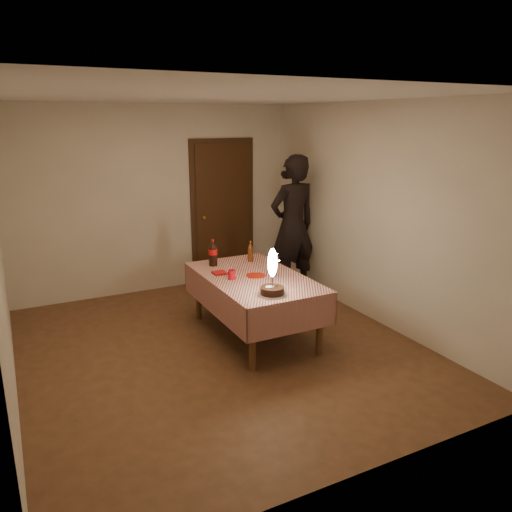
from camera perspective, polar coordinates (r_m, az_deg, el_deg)
name	(u,v)px	position (r m, az deg, el deg)	size (l,w,h in m)	color
ground	(221,349)	(5.48, -4.01, -10.52)	(4.00, 4.50, 0.01)	brown
room_shell	(218,195)	(5.07, -4.34, 6.99)	(4.04, 4.54, 2.62)	silver
dining_table	(254,284)	(5.57, -0.23, -3.25)	(1.02, 1.72, 0.71)	brown
birthday_cake	(272,281)	(4.93, 1.88, -2.91)	(0.30, 0.30, 0.47)	white
red_plate	(256,276)	(5.55, -0.03, -2.25)	(0.22, 0.22, 0.01)	red
red_cup	(232,275)	(5.43, -2.79, -2.14)	(0.08, 0.08, 0.10)	#AF0C14
clear_cup	(273,272)	(5.54, 1.97, -1.82)	(0.07, 0.07, 0.09)	white
napkin_stack	(220,273)	(5.64, -4.19, -1.92)	(0.15, 0.15, 0.02)	red
cola_bottle	(213,253)	(5.92, -4.94, 0.33)	(0.10, 0.10, 0.32)	black
amber_bottle_right	(250,252)	(6.08, -0.65, 0.46)	(0.06, 0.06, 0.26)	#56280E
photographer	(293,226)	(6.87, 4.22, 3.45)	(0.74, 0.52, 1.94)	black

